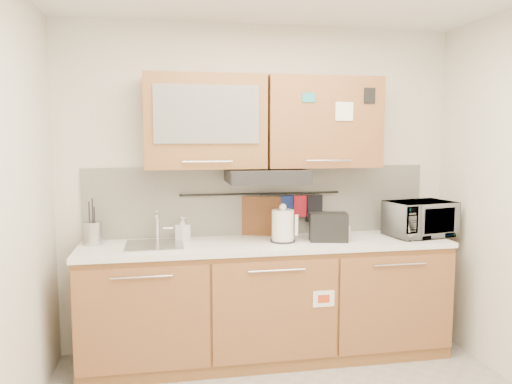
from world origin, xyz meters
name	(u,v)px	position (x,y,z in m)	size (l,w,h in m)	color
wall_back	(260,188)	(0.00, 1.50, 1.30)	(3.20, 3.20, 0.00)	silver
base_cabinet	(267,306)	(0.00, 1.19, 0.41)	(2.80, 0.64, 0.88)	#965E35
countertop	(268,244)	(0.00, 1.19, 0.90)	(2.82, 0.62, 0.04)	white
backsplash	(260,201)	(0.00, 1.49, 1.20)	(2.80, 0.02, 0.56)	silver
upper_cabinets	(264,122)	(0.00, 1.32, 1.83)	(1.82, 0.37, 0.70)	#965E35
range_hood	(266,176)	(0.00, 1.25, 1.42)	(0.60, 0.46, 0.10)	black
sink	(155,245)	(-0.85, 1.21, 0.92)	(0.42, 0.40, 0.26)	silver
utensil_rail	(261,194)	(0.00, 1.45, 1.26)	(0.02, 0.02, 1.30)	black
utensil_crock	(93,233)	(-1.30, 1.32, 1.01)	(0.18, 0.18, 0.34)	#ADADB2
kettle	(283,226)	(0.11, 1.16, 1.04)	(0.22, 0.22, 0.30)	silver
toaster	(328,227)	(0.46, 1.13, 1.03)	(0.32, 0.23, 0.22)	black
microwave	(420,219)	(1.25, 1.18, 1.06)	(0.51, 0.35, 0.28)	#999999
soap_bottle	(183,229)	(-0.64, 1.34, 1.01)	(0.08, 0.09, 0.19)	#999999
cutting_board	(261,220)	(0.00, 1.44, 1.04)	(0.32, 0.02, 0.39)	brown
oven_mitt	(286,210)	(0.21, 1.44, 1.13)	(0.14, 0.03, 0.23)	navy
dark_pouch	(314,208)	(0.44, 1.44, 1.13)	(0.14, 0.04, 0.22)	black
pot_holder	(302,206)	(0.34, 1.44, 1.15)	(0.14, 0.02, 0.17)	#AF1725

